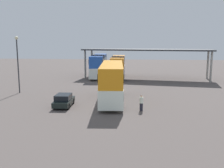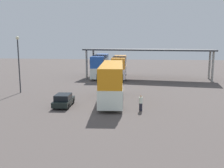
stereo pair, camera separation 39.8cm
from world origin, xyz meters
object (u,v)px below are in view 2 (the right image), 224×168
(parked_hatchback, at_px, (64,100))
(double_decker_mid_row, at_px, (119,66))
(double_decker_main, at_px, (112,81))
(lamppost_tall, at_px, (18,57))
(double_decker_near_canopy, at_px, (100,65))
(pedestrian_waiting, at_px, (141,103))

(parked_hatchback, distance_m, double_decker_mid_row, 22.55)
(double_decker_main, xyz_separation_m, double_decker_mid_row, (-0.66, 19.00, -0.17))
(lamppost_tall, bearing_deg, double_decker_near_canopy, 62.77)
(double_decker_main, height_order, double_decker_near_canopy, double_decker_main)
(pedestrian_waiting, bearing_deg, double_decker_mid_row, 7.95)
(double_decker_main, xyz_separation_m, lamppost_tall, (-12.85, 3.40, 2.38))
(parked_hatchback, distance_m, double_decker_near_canopy, 22.90)
(double_decker_near_canopy, bearing_deg, double_decker_main, -170.04)
(lamppost_tall, distance_m, pedestrian_waiting, 18.23)
(double_decker_main, relative_size, double_decker_mid_row, 1.05)
(parked_hatchback, xyz_separation_m, lamppost_tall, (-7.97, 6.50, 4.09))
(double_decker_mid_row, bearing_deg, pedestrian_waiting, -171.86)
(double_decker_main, relative_size, pedestrian_waiting, 7.02)
(double_decker_main, distance_m, lamppost_tall, 13.51)
(double_decker_main, bearing_deg, pedestrian_waiting, -144.29)
(double_decker_near_canopy, xyz_separation_m, double_decker_mid_row, (3.79, -0.73, -0.11))
(lamppost_tall, bearing_deg, double_decker_mid_row, 51.99)
(double_decker_main, height_order, pedestrian_waiting, double_decker_main)
(lamppost_tall, xyz_separation_m, pedestrian_waiting, (16.19, -7.40, -3.95))
(lamppost_tall, bearing_deg, double_decker_main, -14.82)
(double_decker_main, height_order, double_decker_mid_row, double_decker_main)
(double_decker_near_canopy, bearing_deg, parked_hatchback, 176.16)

